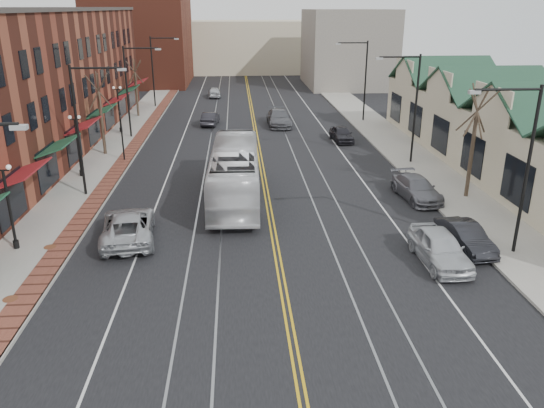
{
  "coord_description": "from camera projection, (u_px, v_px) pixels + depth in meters",
  "views": [
    {
      "loc": [
        -1.84,
        -16.54,
        11.31
      ],
      "look_at": [
        -0.13,
        8.4,
        2.0
      ],
      "focal_mm": 35.0,
      "sensor_mm": 36.0,
      "label": 1
    }
  ],
  "objects": [
    {
      "name": "streetlight_l_3",
      "position": [
        156.0,
        64.0,
        61.95
      ],
      "size": [
        3.33,
        0.25,
        8.0
      ],
      "color": "black",
      "rests_on": "sidewalk_left"
    },
    {
      "name": "lamppost_l_3",
      "position": [
        119.0,
        110.0,
        49.73
      ],
      "size": [
        0.84,
        0.28,
        4.27
      ],
      "color": "black",
      "rests_on": "sidewalk_left"
    },
    {
      "name": "traffic_signal",
      "position": [
        122.0,
        132.0,
        40.47
      ],
      "size": [
        0.18,
        0.15,
        3.8
      ],
      "color": "black",
      "rests_on": "sidewalk_left"
    },
    {
      "name": "backdrop_mid",
      "position": [
        244.0,
        46.0,
        97.43
      ],
      "size": [
        22.0,
        14.0,
        9.0
      ],
      "primitive_type": "cube",
      "color": "beige",
      "rests_on": "ground"
    },
    {
      "name": "lamppost_l_2",
      "position": [
        78.0,
        147.0,
        36.64
      ],
      "size": [
        0.84,
        0.28,
        4.27
      ],
      "color": "black",
      "rests_on": "sidewalk_left"
    },
    {
      "name": "parked_car_c",
      "position": [
        416.0,
        188.0,
        33.04
      ],
      "size": [
        2.49,
        4.95,
        1.38
      ],
      "primitive_type": "imported",
      "rotation": [
        0.0,
        0.0,
        0.12
      ],
      "color": "slate",
      "rests_on": "ground"
    },
    {
      "name": "streetlight_r_2",
      "position": [
        362.0,
        73.0,
        54.01
      ],
      "size": [
        3.33,
        0.25,
        8.0
      ],
      "color": "black",
      "rests_on": "sidewalk_right"
    },
    {
      "name": "streetlight_r_0",
      "position": [
        520.0,
        154.0,
        24.09
      ],
      "size": [
        3.33,
        0.25,
        8.0
      ],
      "color": "black",
      "rests_on": "sidewalk_right"
    },
    {
      "name": "tree_right_mid",
      "position": [
        473.0,
        140.0,
        32.11
      ],
      "size": [
        1.9,
        1.46,
        6.93
      ],
      "color": "#382B21",
      "rests_on": "sidewalk_right"
    },
    {
      "name": "sidewalk_right",
      "position": [
        426.0,
        170.0,
        38.97
      ],
      "size": [
        4.0,
        120.0,
        0.15
      ],
      "primitive_type": "cube",
      "color": "gray",
      "rests_on": "ground"
    },
    {
      "name": "distant_car_left",
      "position": [
        210.0,
        119.0,
        53.85
      ],
      "size": [
        1.84,
        4.17,
        1.33
      ],
      "primitive_type": "imported",
      "rotation": [
        0.0,
        0.0,
        3.03
      ],
      "color": "black",
      "rests_on": "ground"
    },
    {
      "name": "tree_left_near",
      "position": [
        101.0,
        112.0,
        41.82
      ],
      "size": [
        1.78,
        1.37,
        6.48
      ],
      "color": "#382B21",
      "rests_on": "sidewalk_left"
    },
    {
      "name": "distant_car_right",
      "position": [
        279.0,
        118.0,
        53.43
      ],
      "size": [
        2.34,
        5.55,
        1.6
      ],
      "primitive_type": "imported",
      "rotation": [
        0.0,
        0.0,
        0.02
      ],
      "color": "#57585E",
      "rests_on": "ground"
    },
    {
      "name": "parked_car_b",
      "position": [
        465.0,
        237.0,
        26.12
      ],
      "size": [
        1.87,
        4.2,
        1.34
      ],
      "primitive_type": "imported",
      "rotation": [
        0.0,
        0.0,
        0.12
      ],
      "color": "black",
      "rests_on": "ground"
    },
    {
      "name": "streetlight_l_1",
      "position": [
        84.0,
        118.0,
        32.03
      ],
      "size": [
        3.33,
        0.25,
        8.0
      ],
      "color": "black",
      "rests_on": "sidewalk_left"
    },
    {
      "name": "streetlight_l_2",
      "position": [
        131.0,
        82.0,
        46.99
      ],
      "size": [
        3.33,
        0.25,
        8.0
      ],
      "color": "black",
      "rests_on": "sidewalk_left"
    },
    {
      "name": "backdrop_right",
      "position": [
        347.0,
        48.0,
        79.34
      ],
      "size": [
        12.0,
        16.0,
        11.0
      ],
      "primitive_type": "cube",
      "color": "slate",
      "rests_on": "ground"
    },
    {
      "name": "manhole_far",
      "position": [
        50.0,
        247.0,
        26.24
      ],
      "size": [
        0.6,
        0.6,
        0.02
      ],
      "primitive_type": "cylinder",
      "color": "#592D19",
      "rests_on": "sidewalk_left"
    },
    {
      "name": "transit_bus",
      "position": [
        235.0,
        173.0,
        32.76
      ],
      "size": [
        3.12,
        12.18,
        3.38
      ],
      "primitive_type": "imported",
      "rotation": [
        0.0,
        0.0,
        3.12
      ],
      "color": "silver",
      "rests_on": "ground"
    },
    {
      "name": "manhole_mid",
      "position": [
        10.0,
        299.0,
        21.57
      ],
      "size": [
        0.6,
        0.6,
        0.02
      ],
      "primitive_type": "cylinder",
      "color": "#592D19",
      "rests_on": "sidewalk_left"
    },
    {
      "name": "ground",
      "position": [
        291.0,
        334.0,
        19.53
      ],
      "size": [
        160.0,
        160.0,
        0.0
      ],
      "primitive_type": "plane",
      "color": "black",
      "rests_on": "ground"
    },
    {
      "name": "sidewalk_left",
      "position": [
        94.0,
        176.0,
        37.44
      ],
      "size": [
        4.0,
        120.0,
        0.15
      ],
      "primitive_type": "cube",
      "color": "gray",
      "rests_on": "ground"
    },
    {
      "name": "building_right",
      "position": [
        509.0,
        139.0,
        38.57
      ],
      "size": [
        8.0,
        36.0,
        4.6
      ],
      "primitive_type": "cube",
      "color": "beige",
      "rests_on": "ground"
    },
    {
      "name": "parked_car_d",
      "position": [
        342.0,
        134.0,
        47.24
      ],
      "size": [
        1.83,
        4.07,
        1.36
      ],
      "primitive_type": "imported",
      "rotation": [
        0.0,
        0.0,
        0.06
      ],
      "color": "black",
      "rests_on": "ground"
    },
    {
      "name": "tree_left_far",
      "position": [
        136.0,
        87.0,
        56.86
      ],
      "size": [
        1.66,
        1.28,
        6.02
      ],
      "color": "#382B21",
      "rests_on": "sidewalk_left"
    },
    {
      "name": "parked_suv",
      "position": [
        128.0,
        226.0,
        27.17
      ],
      "size": [
        3.27,
        5.84,
        1.54
      ],
      "primitive_type": "imported",
      "rotation": [
        0.0,
        0.0,
        3.27
      ],
      "color": "#B2B4B9",
      "rests_on": "ground"
    },
    {
      "name": "building_left",
      "position": [
        17.0,
        86.0,
        41.64
      ],
      "size": [
        10.0,
        50.0,
        11.0
      ],
      "primitive_type": "cube",
      "color": "maroon",
      "rests_on": "ground"
    },
    {
      "name": "streetlight_r_1",
      "position": [
        411.0,
        98.0,
        39.05
      ],
      "size": [
        3.33,
        0.25,
        8.0
      ],
      "color": "black",
      "rests_on": "sidewalk_right"
    },
    {
      "name": "backdrop_left",
      "position": [
        142.0,
        37.0,
        81.51
      ],
      "size": [
        14.0,
        18.0,
        14.0
      ],
      "primitive_type": "cube",
      "color": "maroon",
      "rests_on": "ground"
    },
    {
      "name": "lamppost_l_1",
      "position": [
        10.0,
        209.0,
        25.43
      ],
      "size": [
        0.84,
        0.28,
        4.27
      ],
      "color": "black",
      "rests_on": "sidewalk_left"
    },
    {
      "name": "parked_car_a",
      "position": [
        440.0,
        248.0,
        24.69
      ],
      "size": [
        2.02,
        4.68,
        1.57
      ],
      "primitive_type": "imported",
      "rotation": [
        0.0,
        0.0,
        0.04
      ],
      "color": "silver",
      "rests_on": "ground"
    },
    {
      "name": "distant_car_far",
      "position": [
        214.0,
        92.0,
        70.45
      ],
      "size": [
        1.81,
        4.11,
        1.38
      ],
      "primitive_type": "imported",
      "rotation": [
        0.0,
        0.0,
        3.19
      ],
      "color": "#B4B7BC",
      "rests_on": "ground"
    }
  ]
}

